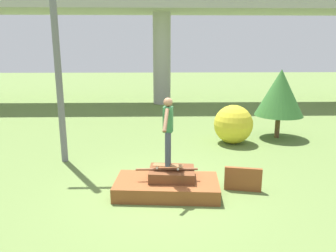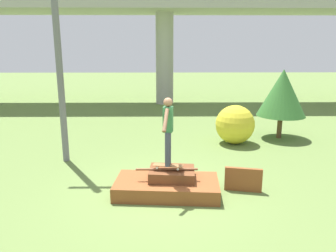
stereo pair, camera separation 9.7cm
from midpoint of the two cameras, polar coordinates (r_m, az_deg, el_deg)
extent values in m
plane|color=olive|center=(8.32, -0.55, -11.66)|extent=(80.00, 80.00, 0.00)
cube|color=brown|center=(8.24, -0.55, -10.55)|extent=(2.63, 1.48, 0.35)
cube|color=brown|center=(8.22, 0.32, -8.32)|extent=(1.16, 0.91, 0.28)
cylinder|color=brown|center=(8.07, -0.56, -7.55)|extent=(1.52, 0.06, 0.06)
cube|color=brown|center=(8.56, 12.59, -9.03)|extent=(0.92, 0.29, 0.61)
cube|color=brown|center=(8.01, -0.35, -6.86)|extent=(0.76, 0.33, 0.01)
cylinder|color=silver|center=(8.07, 1.56, -7.12)|extent=(0.06, 0.04, 0.05)
cylinder|color=silver|center=(7.92, 1.40, -7.54)|extent=(0.06, 0.04, 0.05)
cylinder|color=silver|center=(8.15, -2.04, -6.91)|extent=(0.06, 0.04, 0.05)
cylinder|color=silver|center=(8.00, -2.27, -7.32)|extent=(0.06, 0.04, 0.05)
cylinder|color=#383D4C|center=(7.95, -0.25, -3.78)|extent=(0.12, 0.12, 0.84)
cylinder|color=#383D4C|center=(7.79, -0.46, -4.15)|extent=(0.12, 0.12, 0.84)
cube|color=#2D6638|center=(7.69, -0.36, 1.16)|extent=(0.26, 0.25, 0.60)
sphere|color=brown|center=(7.61, -0.36, 4.17)|extent=(0.21, 0.21, 0.21)
cylinder|color=brown|center=(7.97, 0.00, 1.96)|extent=(0.17, 0.47, 0.49)
cylinder|color=brown|center=(7.38, -0.75, 1.02)|extent=(0.17, 0.47, 0.49)
cube|color=#A8A59E|center=(21.16, -1.26, 20.07)|extent=(44.00, 4.30, 0.60)
cylinder|color=#A8A59E|center=(21.03, -1.22, 11.59)|extent=(1.10, 1.10, 5.64)
cylinder|color=slate|center=(10.47, -19.12, 12.75)|extent=(0.20, 0.20, 7.06)
cylinder|color=brown|center=(13.80, 18.32, -0.07)|extent=(0.19, 0.19, 0.91)
cone|color=#336B2D|center=(13.56, 18.74, 5.54)|extent=(1.88, 1.88, 1.82)
sphere|color=gold|center=(12.51, 11.09, 0.29)|extent=(1.46, 1.46, 1.46)
camera|label=1|loc=(0.05, -90.36, -0.09)|focal=35.00mm
camera|label=2|loc=(0.05, 89.64, 0.09)|focal=35.00mm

